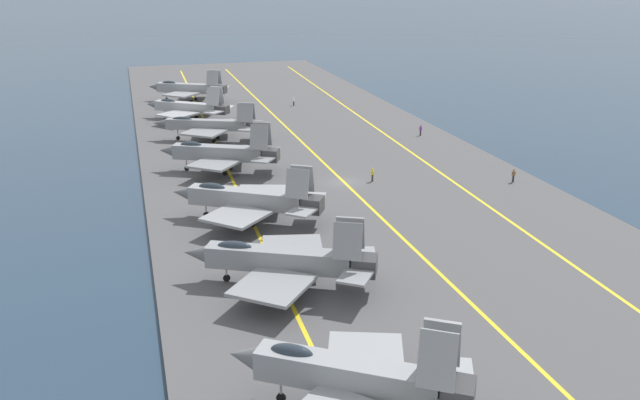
{
  "coord_description": "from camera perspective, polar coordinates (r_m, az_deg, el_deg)",
  "views": [
    {
      "loc": [
        -76.98,
        25.08,
        26.21
      ],
      "look_at": [
        -12.66,
        6.73,
        2.9
      ],
      "focal_mm": 38.0,
      "sensor_mm": 36.0,
      "label": 1
    }
  ],
  "objects": [
    {
      "name": "ground_plane",
      "position": [
        85.1,
        2.02,
        1.26
      ],
      "size": [
        2000.0,
        2000.0,
        0.0
      ],
      "primitive_type": "plane",
      "color": "#23384C"
    },
    {
      "name": "carrier_deck",
      "position": [
        85.04,
        2.02,
        1.39
      ],
      "size": [
        224.64,
        48.75,
        0.4
      ],
      "primitive_type": "cube",
      "color": "#4C4C4F",
      "rests_on": "ground"
    },
    {
      "name": "deck_stripe_foul_line",
      "position": [
        89.85,
        10.2,
        2.21
      ],
      "size": [
        202.07,
        7.2,
        0.01
      ],
      "primitive_type": "cube",
      "rotation": [
        0.0,
        0.0,
        -0.03
      ],
      "color": "yellow",
      "rests_on": "carrier_deck"
    },
    {
      "name": "deck_stripe_centerline",
      "position": [
        84.98,
        2.03,
        1.52
      ],
      "size": [
        202.17,
        0.36,
        0.01
      ],
      "primitive_type": "cube",
      "color": "yellow",
      "rests_on": "carrier_deck"
    },
    {
      "name": "deck_stripe_edge_line",
      "position": [
        82.03,
        -6.92,
        0.73
      ],
      "size": [
        202.14,
        4.14,
        0.01
      ],
      "primitive_type": "cube",
      "rotation": [
        0.0,
        0.0,
        -0.02
      ],
      "color": "yellow",
      "rests_on": "carrier_deck"
    },
    {
      "name": "parked_jet_second",
      "position": [
        41.41,
        2.6,
        -14.52
      ],
      "size": [
        12.9,
        14.71,
        7.05
      ],
      "color": "gray",
      "rests_on": "carrier_deck"
    },
    {
      "name": "parked_jet_third",
      "position": [
        57.03,
        -3.22,
        -5.03
      ],
      "size": [
        14.12,
        16.5,
        6.38
      ],
      "color": "gray",
      "rests_on": "carrier_deck"
    },
    {
      "name": "parked_jet_fourth",
      "position": [
        71.47,
        -6.05,
        0.1
      ],
      "size": [
        13.72,
        16.29,
        6.47
      ],
      "color": "gray",
      "rests_on": "carrier_deck"
    },
    {
      "name": "parked_jet_fifth",
      "position": [
        89.19,
        -8.37,
        3.96
      ],
      "size": [
        12.42,
        16.07,
        6.81
      ],
      "color": "gray",
      "rests_on": "carrier_deck"
    },
    {
      "name": "parked_jet_sixth",
      "position": [
        105.89,
        -9.24,
        6.27
      ],
      "size": [
        12.22,
        17.09,
        6.01
      ],
      "color": "gray",
      "rests_on": "carrier_deck"
    },
    {
      "name": "parked_jet_seventh",
      "position": [
        121.48,
        -11.02,
        7.67
      ],
      "size": [
        13.53,
        15.25,
        6.1
      ],
      "color": "#9EA3A8",
      "rests_on": "carrier_deck"
    },
    {
      "name": "parked_jet_eighth",
      "position": [
        138.12,
        -11.03,
        9.22
      ],
      "size": [
        13.16,
        16.04,
        6.35
      ],
      "color": "gray",
      "rests_on": "carrier_deck"
    },
    {
      "name": "crew_purple_vest",
      "position": [
        109.43,
        8.47,
        5.87
      ],
      "size": [
        0.43,
        0.46,
        1.72
      ],
      "color": "#232328",
      "rests_on": "carrier_deck"
    },
    {
      "name": "crew_white_vest",
      "position": [
        132.07,
        -2.23,
        8.35
      ],
      "size": [
        0.46,
        0.43,
        1.75
      ],
      "color": "#232328",
      "rests_on": "carrier_deck"
    },
    {
      "name": "crew_yellow_vest",
      "position": [
        85.19,
        4.44,
        2.18
      ],
      "size": [
        0.34,
        0.43,
        1.72
      ],
      "color": "#383328",
      "rests_on": "carrier_deck"
    },
    {
      "name": "crew_brown_vest",
      "position": [
        88.09,
        15.99,
        2.06
      ],
      "size": [
        0.29,
        0.4,
        1.73
      ],
      "color": "#232328",
      "rests_on": "carrier_deck"
    }
  ]
}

